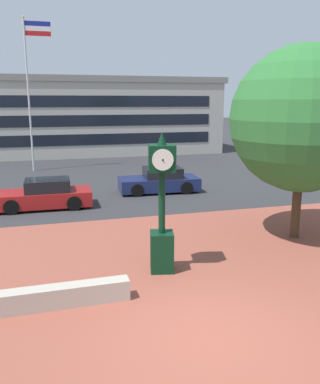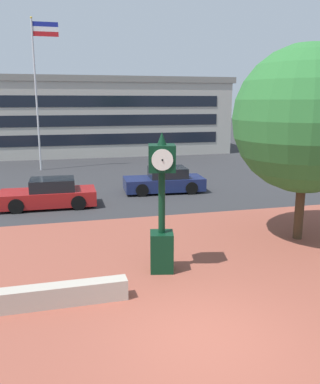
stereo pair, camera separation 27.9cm
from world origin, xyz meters
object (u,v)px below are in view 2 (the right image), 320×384
at_px(car_street_distant, 49,194).
at_px(civic_building, 65,115).
at_px(car_street_near, 165,181).
at_px(car_street_far, 320,170).
at_px(plaza_tree, 310,122).
at_px(flagpole_primary, 38,83).
at_px(street_clock, 162,209).

xyz_separation_m(car_street_distant, civic_building, (1.23, 20.52, 2.75)).
height_order(car_street_near, car_street_far, same).
distance_m(plaza_tree, civic_building, 27.80).
xyz_separation_m(flagpole_primary, civic_building, (1.82, 10.22, -2.42)).
relative_size(street_clock, car_street_distant, 0.93).
distance_m(car_street_far, flagpole_primary, 18.67).
height_order(car_street_near, flagpole_primary, flagpole_primary).
xyz_separation_m(car_street_far, flagpole_primary, (-16.31, 7.48, 5.17)).
distance_m(street_clock, flagpole_primary, 19.00).
distance_m(plaza_tree, car_street_far, 12.04).
distance_m(street_clock, car_street_distant, 8.59).
height_order(flagpole_primary, civic_building, flagpole_primary).
bearing_deg(plaza_tree, car_street_near, 109.55).
bearing_deg(street_clock, car_street_distant, 123.71).
xyz_separation_m(plaza_tree, car_street_near, (-2.85, 8.02, -3.37)).
xyz_separation_m(street_clock, car_street_distant, (-3.14, 7.90, -1.22)).
relative_size(plaza_tree, car_street_near, 1.54).
bearing_deg(flagpole_primary, car_street_far, -24.64).
height_order(plaza_tree, car_street_far, plaza_tree).
relative_size(street_clock, car_street_near, 0.92).
bearing_deg(car_street_near, street_clock, 167.99).
height_order(car_street_far, car_street_distant, same).
bearing_deg(car_street_far, car_street_distant, 96.91).
bearing_deg(car_street_distant, car_street_far, -79.07).
distance_m(car_street_far, civic_building, 23.03).
xyz_separation_m(car_street_near, civic_building, (-4.52, 18.79, 2.75)).
distance_m(plaza_tree, flagpole_primary, 19.04).
relative_size(flagpole_primary, civic_building, 0.34).
height_order(street_clock, plaza_tree, plaza_tree).
relative_size(car_street_far, car_street_distant, 1.01).
height_order(car_street_far, flagpole_primary, flagpole_primary).
xyz_separation_m(street_clock, car_street_far, (12.58, 10.73, -1.21)).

